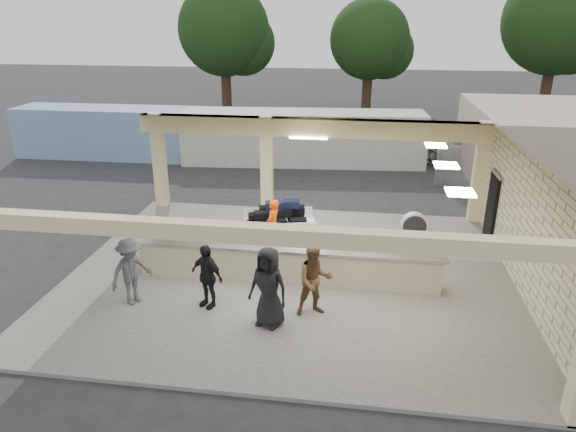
% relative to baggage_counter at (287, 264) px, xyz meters
% --- Properties ---
extents(ground, '(120.00, 120.00, 0.00)m').
position_rel_baggage_counter_xyz_m(ground, '(0.00, 0.50, -0.59)').
color(ground, '#242426').
rests_on(ground, ground).
extents(pavilion, '(12.01, 10.00, 3.55)m').
position_rel_baggage_counter_xyz_m(pavilion, '(0.21, 1.16, 0.76)').
color(pavilion, '#615F5A').
rests_on(pavilion, ground).
extents(baggage_counter, '(8.20, 0.58, 0.98)m').
position_rel_baggage_counter_xyz_m(baggage_counter, '(0.00, 0.00, 0.00)').
color(baggage_counter, '#BAAE8B').
rests_on(baggage_counter, pavilion).
extents(luggage_cart, '(2.51, 1.89, 1.31)m').
position_rel_baggage_counter_xyz_m(luggage_cart, '(-0.66, 2.57, 0.22)').
color(luggage_cart, silver).
rests_on(luggage_cart, pavilion).
extents(drum_fan, '(0.84, 0.46, 0.92)m').
position_rel_baggage_counter_xyz_m(drum_fan, '(3.57, 3.23, 0.00)').
color(drum_fan, silver).
rests_on(drum_fan, pavilion).
extents(baggage_handler, '(0.47, 0.66, 1.62)m').
position_rel_baggage_counter_xyz_m(baggage_handler, '(-0.70, 1.88, 0.32)').
color(baggage_handler, '#EA4D0C').
rests_on(baggage_handler, pavilion).
extents(passenger_a, '(0.94, 0.65, 1.77)m').
position_rel_baggage_counter_xyz_m(passenger_a, '(0.88, -1.51, 0.40)').
color(passenger_a, brown).
rests_on(passenger_a, pavilion).
extents(passenger_b, '(1.01, 0.73, 1.63)m').
position_rel_baggage_counter_xyz_m(passenger_b, '(-1.73, -1.53, 0.33)').
color(passenger_b, black).
rests_on(passenger_b, pavilion).
extents(passenger_c, '(0.93, 1.15, 1.72)m').
position_rel_baggage_counter_xyz_m(passenger_c, '(-3.60, -1.64, 0.37)').
color(passenger_c, '#494A4E').
rests_on(passenger_c, pavilion).
extents(passenger_d, '(1.01, 0.67, 1.92)m').
position_rel_baggage_counter_xyz_m(passenger_d, '(-0.11, -2.11, 0.47)').
color(passenger_d, black).
rests_on(passenger_d, pavilion).
extents(car_white_a, '(5.65, 3.86, 1.47)m').
position_rel_baggage_counter_xyz_m(car_white_a, '(7.29, 13.29, 0.15)').
color(car_white_a, silver).
rests_on(car_white_a, ground).
extents(car_white_b, '(4.36, 2.41, 1.30)m').
position_rel_baggage_counter_xyz_m(car_white_b, '(10.27, 13.51, 0.06)').
color(car_white_b, silver).
rests_on(car_white_b, ground).
extents(car_dark, '(5.03, 3.89, 1.61)m').
position_rel_baggage_counter_xyz_m(car_dark, '(5.12, 15.75, 0.22)').
color(car_dark, black).
rests_on(car_dark, ground).
extents(container_white, '(11.69, 3.17, 2.50)m').
position_rel_baggage_counter_xyz_m(container_white, '(-1.01, 12.23, 0.66)').
color(container_white, silver).
rests_on(container_white, ground).
extents(container_blue, '(9.54, 2.35, 2.48)m').
position_rel_baggage_counter_xyz_m(container_blue, '(-10.77, 12.10, 0.65)').
color(container_blue, '#7DA0C8').
rests_on(container_blue, ground).
extents(tree_left, '(6.60, 6.30, 9.00)m').
position_rel_baggage_counter_xyz_m(tree_left, '(-7.68, 24.66, 5.00)').
color(tree_left, '#382619').
rests_on(tree_left, ground).
extents(tree_mid, '(6.00, 5.60, 8.00)m').
position_rel_baggage_counter_xyz_m(tree_mid, '(2.32, 26.66, 4.38)').
color(tree_mid, '#382619').
rests_on(tree_mid, ground).
extents(tree_right, '(7.20, 7.00, 10.00)m').
position_rel_baggage_counter_xyz_m(tree_right, '(14.32, 25.66, 5.63)').
color(tree_right, '#382619').
rests_on(tree_right, ground).
extents(adjacent_building, '(6.00, 8.00, 3.20)m').
position_rel_baggage_counter_xyz_m(adjacent_building, '(9.50, 10.50, 1.01)').
color(adjacent_building, '#C0B299').
rests_on(adjacent_building, ground).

